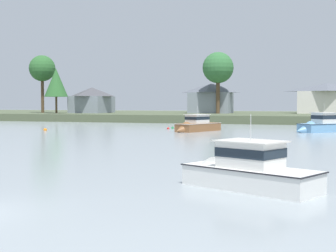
# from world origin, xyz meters

# --- Properties ---
(far_shore_bank) EXTENTS (165.38, 44.57, 1.48)m
(far_shore_bank) POSITION_xyz_m (0.00, 91.78, 0.74)
(far_shore_bank) COLOR #4C563D
(far_shore_bank) RESTS_ON ground
(cruiser_skyblue) EXTENTS (8.43, 8.11, 4.70)m
(cruiser_skyblue) POSITION_xyz_m (12.45, 51.12, 0.53)
(cruiser_skyblue) COLOR #669ECC
(cruiser_skyblue) RESTS_ON ground
(cruiser_wood) EXTENTS (5.42, 8.16, 4.16)m
(cruiser_wood) POSITION_xyz_m (-3.48, 47.53, 0.53)
(cruiser_wood) COLOR brown
(cruiser_wood) RESTS_ON ground
(cruiser_white) EXTENTS (7.23, 5.14, 4.13)m
(cruiser_white) POSITION_xyz_m (8.20, 8.03, 0.51)
(cruiser_white) COLOR white
(cruiser_white) RESTS_ON ground
(mooring_buoy_orange) EXTENTS (0.47, 0.47, 0.52)m
(mooring_buoy_orange) POSITION_xyz_m (-23.37, 43.59, 0.08)
(mooring_buoy_orange) COLOR orange
(mooring_buoy_orange) RESTS_ON ground
(mooring_buoy_green) EXTENTS (0.37, 0.37, 0.42)m
(mooring_buoy_green) POSITION_xyz_m (-8.31, 53.56, 0.07)
(mooring_buoy_green) COLOR #1E8C47
(mooring_buoy_green) RESTS_ON ground
(mooring_buoy_red) EXTENTS (0.37, 0.37, 0.42)m
(mooring_buoy_red) POSITION_xyz_m (-8.47, 51.87, 0.07)
(mooring_buoy_red) COLOR red
(mooring_buoy_red) RESTS_ON ground
(shore_tree_right_mid) EXTENTS (5.77, 5.77, 12.77)m
(shore_tree_right_mid) POSITION_xyz_m (-46.52, 80.66, 11.25)
(shore_tree_right_mid) COLOR brown
(shore_tree_right_mid) RESTS_ON far_shore_bank
(shore_tree_left) EXTENTS (4.95, 4.95, 9.57)m
(shore_tree_left) POSITION_xyz_m (-41.04, 77.14, 7.99)
(shore_tree_left) COLOR brown
(shore_tree_left) RESTS_ON far_shore_bank
(shore_tree_inland_a) EXTENTS (6.41, 6.41, 12.67)m
(shore_tree_inland_a) POSITION_xyz_m (-7.57, 84.30, 10.84)
(shore_tree_inland_a) COLOR brown
(shore_tree_inland_a) RESTS_ON far_shore_bank
(cottage_hillside) EXTENTS (12.74, 7.61, 6.36)m
(cottage_hillside) POSITION_xyz_m (13.99, 92.41, 4.75)
(cottage_hillside) COLOR silver
(cottage_hillside) RESTS_ON far_shore_bank
(cottage_near_water) EXTENTS (7.69, 10.13, 5.63)m
(cottage_near_water) POSITION_xyz_m (-35.77, 83.49, 4.39)
(cottage_near_water) COLOR gray
(cottage_near_water) RESTS_ON far_shore_bank
(cottage_behind_trees) EXTENTS (9.41, 8.24, 6.45)m
(cottage_behind_trees) POSITION_xyz_m (-10.01, 88.92, 4.81)
(cottage_behind_trees) COLOR gray
(cottage_behind_trees) RESTS_ON far_shore_bank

